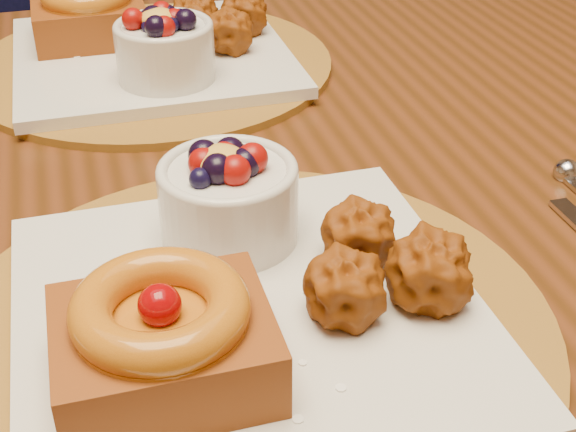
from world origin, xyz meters
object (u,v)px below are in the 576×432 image
object	(u,v)px
place_setting_far	(148,46)
chair_far	(11,136)
dining_table	(195,240)
place_setting_near	(242,293)

from	to	relation	value
place_setting_far	chair_far	bearing A→B (deg)	113.29
dining_table	chair_far	distance (m)	0.72
dining_table	place_setting_near	distance (m)	0.24
place_setting_near	chair_far	size ratio (longest dim) A/B	0.44
place_setting_near	place_setting_far	xyz separation A→B (m)	(-0.00, 0.43, 0.00)
place_setting_far	place_setting_near	bearing A→B (deg)	-89.99
dining_table	place_setting_far	bearing A→B (deg)	90.86
dining_table	place_setting_near	size ratio (longest dim) A/B	4.21
chair_far	place_setting_near	bearing A→B (deg)	-72.90
dining_table	chair_far	bearing A→B (deg)	106.53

